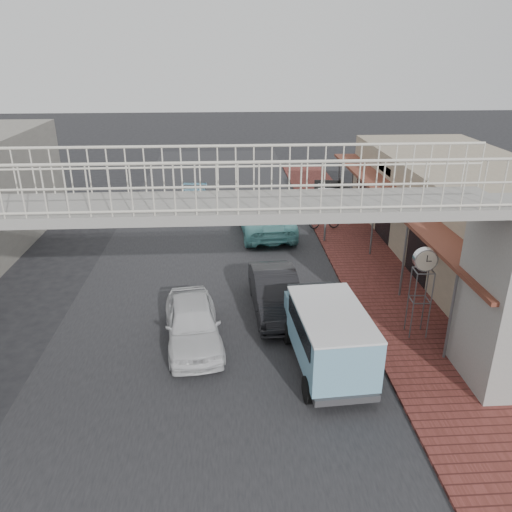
{
  "coord_description": "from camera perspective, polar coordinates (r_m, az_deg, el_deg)",
  "views": [
    {
      "loc": [
        0.64,
        -15.03,
        8.47
      ],
      "look_at": [
        1.61,
        0.98,
        1.8
      ],
      "focal_mm": 35.0,
      "sensor_mm": 36.0,
      "label": 1
    }
  ],
  "objects": [
    {
      "name": "motorcycle_far",
      "position": [
        28.75,
        6.04,
        6.57
      ],
      "size": [
        1.72,
        0.99,
        1.0
      ],
      "primitive_type": "imported",
      "rotation": [
        0.0,
        0.0,
        1.9
      ],
      "color": "black",
      "rests_on": "sidewalk"
    },
    {
      "name": "angkot_van",
      "position": [
        14.09,
        8.29,
        -8.44
      ],
      "size": [
        2.12,
        4.19,
        2.0
      ],
      "rotation": [
        0.0,
        0.0,
        0.07
      ],
      "color": "black",
      "rests_on": "ground"
    },
    {
      "name": "dark_sedan",
      "position": [
        17.22,
        2.24,
        -4.23
      ],
      "size": [
        1.72,
        4.38,
        1.42
      ],
      "primitive_type": "imported",
      "rotation": [
        0.0,
        0.0,
        0.05
      ],
      "color": "black",
      "rests_on": "ground"
    },
    {
      "name": "arrow_sign",
      "position": [
        23.1,
        9.98,
        7.35
      ],
      "size": [
        1.78,
        1.15,
        3.01
      ],
      "rotation": [
        0.0,
        0.0,
        -0.11
      ],
      "color": "#59595B",
      "rests_on": "sidewalk"
    },
    {
      "name": "ground",
      "position": [
        17.26,
        -5.18,
        -6.9
      ],
      "size": [
        120.0,
        120.0,
        0.0
      ],
      "primitive_type": "plane",
      "color": "black",
      "rests_on": "ground"
    },
    {
      "name": "shophouse_row",
      "position": [
        22.59,
        23.98,
        3.98
      ],
      "size": [
        7.2,
        18.0,
        4.0
      ],
      "color": "gray",
      "rests_on": "ground"
    },
    {
      "name": "road_strip",
      "position": [
        17.26,
        -5.18,
        -6.89
      ],
      "size": [
        10.0,
        60.0,
        0.01
      ],
      "primitive_type": "cube",
      "color": "black",
      "rests_on": "ground"
    },
    {
      "name": "white_hatchback",
      "position": [
        15.56,
        -7.26,
        -7.6
      ],
      "size": [
        2.15,
        4.24,
        1.39
      ],
      "primitive_type": "imported",
      "rotation": [
        0.0,
        0.0,
        0.13
      ],
      "color": "silver",
      "rests_on": "ground"
    },
    {
      "name": "footbridge",
      "position": [
        12.25,
        -6.13,
        -3.16
      ],
      "size": [
        16.4,
        2.4,
        6.34
      ],
      "color": "gray",
      "rests_on": "ground"
    },
    {
      "name": "street_clock",
      "position": [
        15.78,
        18.71,
        -0.83
      ],
      "size": [
        0.72,
        0.59,
        2.92
      ],
      "rotation": [
        0.0,
        0.0,
        -0.05
      ],
      "color": "#59595B",
      "rests_on": "sidewalk"
    },
    {
      "name": "angkot_far",
      "position": [
        28.31,
        -7.46,
        6.23
      ],
      "size": [
        1.99,
        4.18,
        1.18
      ],
      "primitive_type": "imported",
      "rotation": [
        0.0,
        0.0,
        -0.09
      ],
      "color": "#79B8D2",
      "rests_on": "ground"
    },
    {
      "name": "sidewalk",
      "position": [
        20.74,
        13.27,
        -2.01
      ],
      "size": [
        3.0,
        40.0,
        0.1
      ],
      "primitive_type": "cube",
      "color": "brown",
      "rests_on": "ground"
    },
    {
      "name": "motorcycle_near",
      "position": [
        25.31,
        7.81,
        4.04
      ],
      "size": [
        1.59,
        0.65,
        0.82
      ],
      "primitive_type": "imported",
      "rotation": [
        0.0,
        0.0,
        1.64
      ],
      "color": "black",
      "rests_on": "sidewalk"
    },
    {
      "name": "angkot_curb",
      "position": [
        24.64,
        1.04,
        4.29
      ],
      "size": [
        2.83,
        5.48,
        1.48
      ],
      "primitive_type": "imported",
      "rotation": [
        0.0,
        0.0,
        3.21
      ],
      "color": "#73C7C7",
      "rests_on": "ground"
    }
  ]
}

